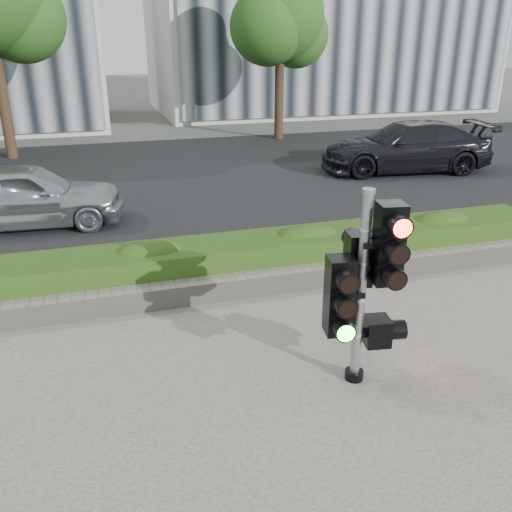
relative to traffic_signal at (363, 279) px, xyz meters
The scene contains 10 objects.
ground 1.70m from the traffic_signal, 141.31° to the left, with size 120.00×120.00×0.00m, color #51514C.
sidewalk 2.40m from the traffic_signal, 114.40° to the right, with size 16.00×11.00×0.03m, color #9E9389.
road 10.78m from the traffic_signal, 94.46° to the left, with size 60.00×13.00×0.02m, color black.
curb 4.11m from the traffic_signal, 102.30° to the left, with size 60.00×0.25×0.12m, color gray.
stone_wall 2.92m from the traffic_signal, 107.96° to the left, with size 12.00×0.32×0.34m, color gray.
hedge 3.46m from the traffic_signal, 104.50° to the left, with size 12.00×1.00×0.68m, color #4B7B26.
tree_right 17.16m from the traffic_signal, 73.99° to the left, with size 4.10×3.58×6.53m.
traffic_signal is the anchor object (origin of this frame).
car_silver 8.40m from the traffic_signal, 120.19° to the left, with size 1.63×4.05×1.38m, color #A9ACB0.
car_dark 11.51m from the traffic_signal, 55.97° to the left, with size 2.08×5.12×1.49m, color black.
Camera 1 is at (-1.95, -5.60, 3.84)m, focal length 38.00 mm.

